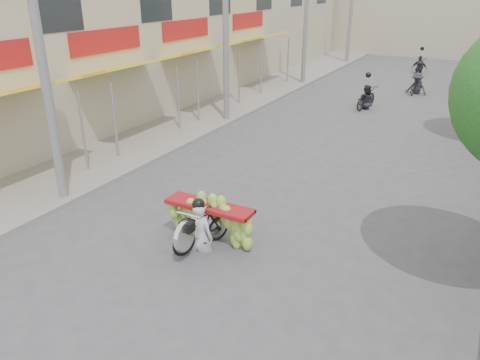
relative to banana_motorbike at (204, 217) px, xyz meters
name	(u,v)px	position (x,y,z in m)	size (l,w,h in m)	color
ground	(154,329)	(0.72, -2.80, -0.70)	(120.00, 120.00, 0.00)	#4E4E53
sidewalk_left	(229,101)	(-6.28, 12.20, -0.64)	(4.00, 60.00, 0.12)	gray
shophouse_row_left	(132,37)	(-11.27, 11.18, 2.30)	(9.77, 40.00, 6.00)	#B1A88C
far_building	(445,10)	(0.72, 35.20, 2.80)	(20.00, 6.00, 7.00)	#B1A88C
utility_pole_near	(40,49)	(-4.68, 0.20, 3.33)	(0.60, 0.24, 8.00)	slate
utility_pole_mid	(226,23)	(-4.68, 9.20, 3.33)	(0.60, 0.24, 8.00)	slate
utility_pole_far	(306,11)	(-4.68, 18.20, 3.33)	(0.60, 0.24, 8.00)	slate
utility_pole_back	(352,5)	(-4.68, 27.20, 3.33)	(0.60, 0.24, 8.00)	slate
banana_motorbike	(204,217)	(0.00, 0.00, 0.00)	(2.20, 1.82, 2.09)	black
bg_motorbike_a	(366,93)	(0.02, 14.17, 0.03)	(0.93, 1.86, 1.95)	black
bg_motorbike_b	(418,78)	(1.62, 18.55, 0.15)	(1.15, 1.72, 1.95)	black
bg_motorbike_c	(420,61)	(0.76, 25.13, 0.09)	(1.01, 1.72, 1.95)	black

